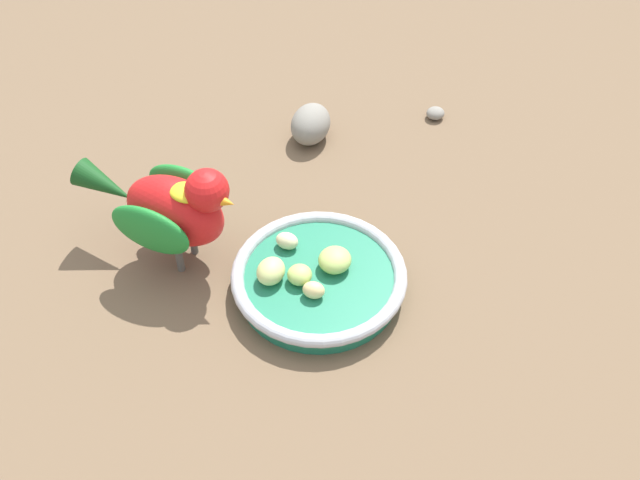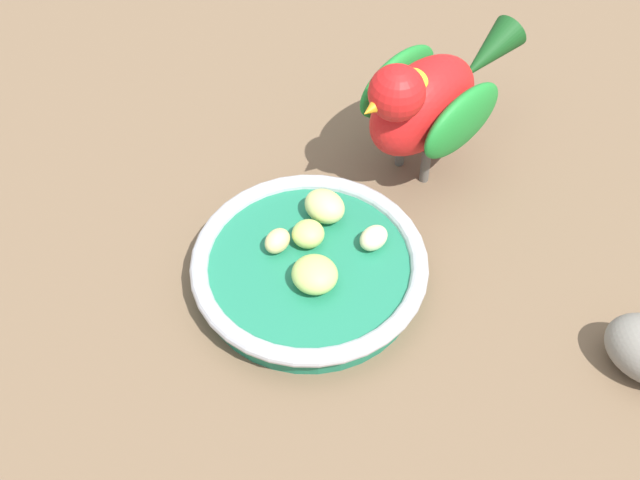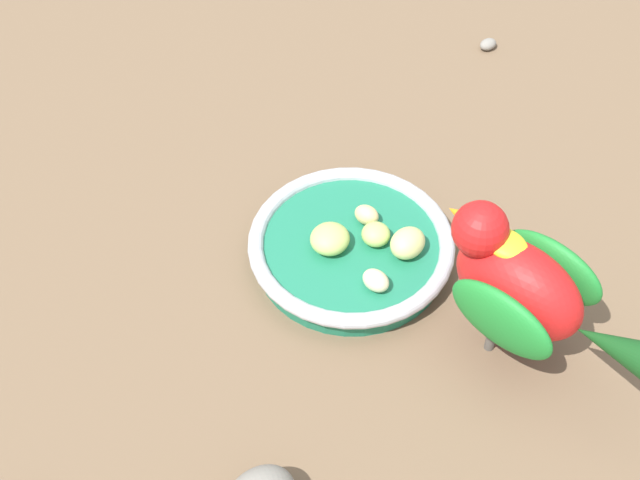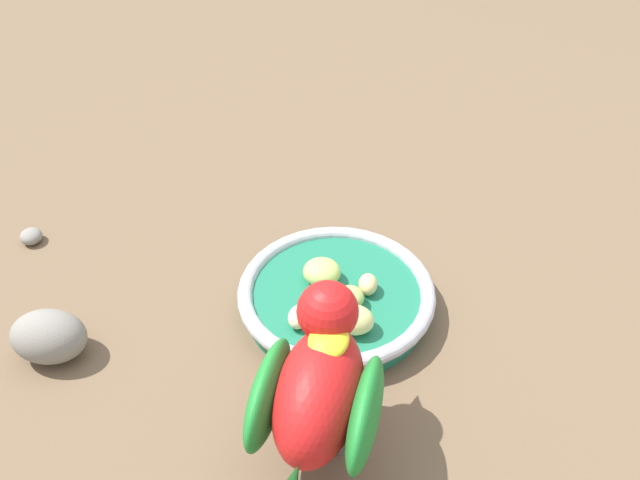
% 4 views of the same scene
% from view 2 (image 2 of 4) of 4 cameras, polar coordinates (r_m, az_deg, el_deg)
% --- Properties ---
extents(ground_plane, '(4.00, 4.00, 0.00)m').
position_cam_2_polar(ground_plane, '(0.73, -0.11, -3.76)').
color(ground_plane, brown).
extents(feeding_bowl, '(0.20, 0.20, 0.03)m').
position_cam_2_polar(feeding_bowl, '(0.72, -0.71, -1.92)').
color(feeding_bowl, '#1E7251').
rests_on(feeding_bowl, ground_plane).
extents(apple_piece_0, '(0.03, 0.03, 0.02)m').
position_cam_2_polar(apple_piece_0, '(0.72, 3.61, 0.14)').
color(apple_piece_0, beige).
rests_on(apple_piece_0, feeding_bowl).
extents(apple_piece_1, '(0.04, 0.04, 0.03)m').
position_cam_2_polar(apple_piece_1, '(0.74, 0.31, 2.28)').
color(apple_piece_1, '#C6D17A').
rests_on(apple_piece_1, feeding_bowl).
extents(apple_piece_2, '(0.02, 0.03, 0.02)m').
position_cam_2_polar(apple_piece_2, '(0.72, -2.87, -0.06)').
color(apple_piece_2, '#E5C67F').
rests_on(apple_piece_2, feeding_bowl).
extents(apple_piece_3, '(0.05, 0.05, 0.02)m').
position_cam_2_polar(apple_piece_3, '(0.69, -0.13, -2.42)').
color(apple_piece_3, '#B2CC66').
rests_on(apple_piece_3, feeding_bowl).
extents(apple_piece_4, '(0.03, 0.03, 0.02)m').
position_cam_2_polar(apple_piece_4, '(0.72, -0.80, 0.41)').
color(apple_piece_4, '#B2CC66').
rests_on(apple_piece_4, feeding_bowl).
extents(parrot, '(0.12, 0.21, 0.15)m').
position_cam_2_polar(parrot, '(0.78, 7.11, 9.36)').
color(parrot, '#59544C').
rests_on(parrot, ground_plane).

